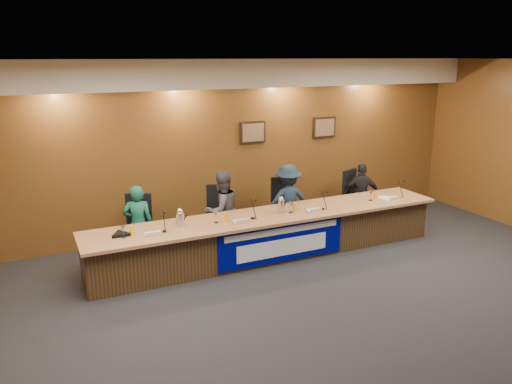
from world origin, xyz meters
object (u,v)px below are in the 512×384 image
banner (283,242)px  office_chair_a (138,232)px  office_chair_d (358,200)px  panelist_b (222,210)px  office_chair_b (220,220)px  office_chair_c (285,211)px  carafe_left (180,220)px  speakerphone (121,234)px  carafe_mid (281,206)px  panelist_c (288,202)px  panelist_a (138,224)px  dais_body (271,236)px  panelist_d (361,195)px

banner → office_chair_a: size_ratio=4.58×
office_chair_d → panelist_b: bearing=160.4°
office_chair_b → office_chair_c: bearing=16.4°
carafe_left → speakerphone: size_ratio=0.68×
office_chair_a → banner: bearing=-6.7°
carafe_left → banner: bearing=-15.0°
carafe_mid → office_chair_b: bearing=133.2°
office_chair_d → carafe_left: size_ratio=2.22×
panelist_b → speakerphone: bearing=7.6°
banner → office_chair_b: size_ratio=4.58×
panelist_c → carafe_mid: bearing=62.6°
carafe_left → office_chair_b: bearing=39.3°
panelist_a → office_chair_c: (2.72, 0.10, -0.17)m
panelist_c → banner: bearing=66.4°
panelist_b → office_chair_d: 2.94m
banner → office_chair_d: banner is taller
office_chair_c → carafe_mid: (-0.52, -0.82, 0.38)m
office_chair_c → speakerphone: (-3.12, -0.80, 0.30)m
office_chair_b → speakerphone: 2.02m
dais_body → panelist_b: size_ratio=4.35×
banner → carafe_mid: carafe_mid is taller
office_chair_a → carafe_left: carafe_left is taller
office_chair_a → speakerphone: speakerphone is taller
panelist_a → office_chair_c: size_ratio=2.69×
panelist_a → speakerphone: 0.81m
panelist_b → dais_body: bearing=119.3°
panelist_d → office_chair_a: panelist_d is taller
dais_body → office_chair_a: bearing=159.5°
panelist_c → office_chair_a: size_ratio=2.86×
office_chair_a → speakerphone: size_ratio=1.50×
panelist_b → panelist_d: panelist_b is taller
panelist_d → office_chair_a: (-4.37, 0.10, -0.14)m
panelist_a → panelist_d: bearing=-162.5°
office_chair_b → banner: bearing=-46.3°
office_chair_a → panelist_a: bearing=-66.7°
panelist_b → panelist_d: size_ratio=1.11×
panelist_a → office_chair_d: bearing=-161.2°
office_chair_d → office_chair_b: bearing=158.5°
panelist_b → office_chair_d: panelist_b is taller
panelist_b → office_chair_d: bearing=168.7°
panelist_d → carafe_mid: 2.30m
banner → panelist_c: (0.68, 1.08, 0.31)m
banner → panelist_d: 2.57m
office_chair_c → carafe_mid: carafe_mid is taller
panelist_c → office_chair_b: panelist_c is taller
office_chair_d → carafe_mid: (-2.17, -0.82, 0.38)m
panelist_c → carafe_mid: 0.90m
dais_body → carafe_left: (-1.54, -0.00, 0.51)m
carafe_left → carafe_mid: carafe_mid is taller
banner → office_chair_d: (2.33, 1.18, 0.10)m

